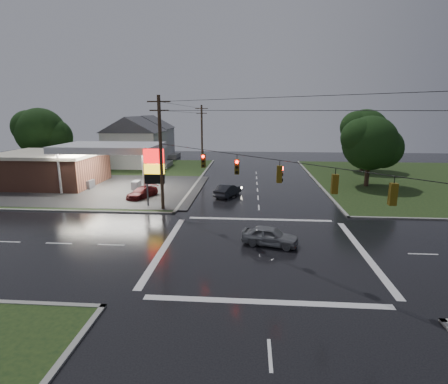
# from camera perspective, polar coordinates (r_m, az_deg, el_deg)

# --- Properties ---
(ground) EXTENTS (120.00, 120.00, 0.00)m
(ground) POSITION_cam_1_polar(r_m,az_deg,el_deg) (25.21, 6.22, -9.29)
(ground) COLOR black
(ground) RESTS_ON ground
(grass_nw) EXTENTS (36.00, 36.00, 0.08)m
(grass_nw) POSITION_cam_1_polar(r_m,az_deg,el_deg) (56.13, -22.26, 2.40)
(grass_nw) COLOR black
(grass_nw) RESTS_ON ground
(grass_ne) EXTENTS (36.00, 36.00, 0.08)m
(grass_ne) POSITION_cam_1_polar(r_m,az_deg,el_deg) (56.97, 32.51, 1.45)
(grass_ne) COLOR black
(grass_ne) RESTS_ON ground
(gas_station) EXTENTS (26.20, 18.00, 5.60)m
(gas_station) POSITION_cam_1_polar(r_m,az_deg,el_deg) (50.11, -25.34, 3.83)
(gas_station) COLOR #2D2D2D
(gas_station) RESTS_ON ground
(pylon_sign) EXTENTS (2.00, 0.35, 6.00)m
(pylon_sign) POSITION_cam_1_polar(r_m,az_deg,el_deg) (35.57, -11.33, 3.89)
(pylon_sign) COLOR #59595E
(pylon_sign) RESTS_ON ground
(utility_pole_nw) EXTENTS (2.20, 0.32, 11.00)m
(utility_pole_nw) POSITION_cam_1_polar(r_m,az_deg,el_deg) (34.12, -10.28, 6.44)
(utility_pole_nw) COLOR #382619
(utility_pole_nw) RESTS_ON ground
(utility_pole_n) EXTENTS (2.20, 0.32, 10.50)m
(utility_pole_n) POSITION_cam_1_polar(r_m,az_deg,el_deg) (62.03, -3.63, 9.35)
(utility_pole_n) COLOR #382619
(utility_pole_n) RESTS_ON ground
(traffic_signals) EXTENTS (26.87, 26.87, 1.47)m
(traffic_signals) POSITION_cam_1_polar(r_m,az_deg,el_deg) (23.50, 6.66, 5.45)
(traffic_signals) COLOR black
(traffic_signals) RESTS_ON ground
(house_near) EXTENTS (11.05, 8.48, 8.60)m
(house_near) POSITION_cam_1_polar(r_m,az_deg,el_deg) (62.80, -14.38, 8.04)
(house_near) COLOR silver
(house_near) RESTS_ON ground
(house_far) EXTENTS (11.05, 8.48, 8.60)m
(house_far) POSITION_cam_1_polar(r_m,az_deg,el_deg) (74.51, -12.17, 8.91)
(house_far) COLOR silver
(house_far) RESTS_ON ground
(tree_nw_behind) EXTENTS (8.93, 7.60, 10.00)m
(tree_nw_behind) POSITION_cam_1_polar(r_m,az_deg,el_deg) (62.73, -27.62, 8.59)
(tree_nw_behind) COLOR black
(tree_nw_behind) RESTS_ON ground
(tree_ne_near) EXTENTS (7.99, 6.80, 8.98)m
(tree_ne_near) POSITION_cam_1_polar(r_m,az_deg,el_deg) (47.89, 22.89, 7.33)
(tree_ne_near) COLOR black
(tree_ne_near) RESTS_ON ground
(tree_ne_far) EXTENTS (8.46, 7.20, 9.80)m
(tree_ne_far) POSITION_cam_1_polar(r_m,az_deg,el_deg) (60.16, 22.14, 8.98)
(tree_ne_far) COLOR black
(tree_ne_far) RESTS_ON ground
(car_north) EXTENTS (3.08, 4.51, 1.41)m
(car_north) POSITION_cam_1_polar(r_m,az_deg,el_deg) (39.87, 0.61, 0.29)
(car_north) COLOR black
(car_north) RESTS_ON ground
(car_crossing) EXTENTS (4.39, 2.64, 1.40)m
(car_crossing) POSITION_cam_1_polar(r_m,az_deg,el_deg) (25.80, 7.51, -7.13)
(car_crossing) COLOR slate
(car_crossing) RESTS_ON ground
(car_pump) EXTENTS (3.23, 4.55, 1.22)m
(car_pump) POSITION_cam_1_polar(r_m,az_deg,el_deg) (40.24, -13.21, -0.08)
(car_pump) COLOR #5C1516
(car_pump) RESTS_ON ground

